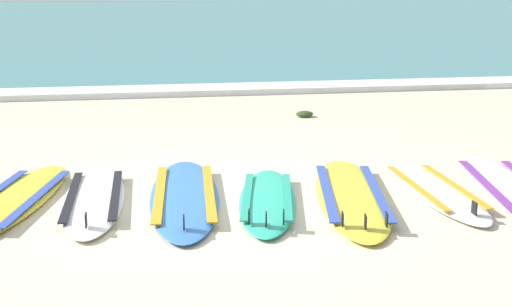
{
  "coord_description": "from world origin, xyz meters",
  "views": [
    {
      "loc": [
        -0.67,
        -6.21,
        1.99
      ],
      "look_at": [
        0.49,
        0.72,
        0.25
      ],
      "focal_mm": 49.09,
      "sensor_mm": 36.0,
      "label": 1
    }
  ],
  "objects_px": {
    "surfboard_0": "(13,200)",
    "surfboard_6": "(510,188)",
    "surfboard_4": "(351,195)",
    "surfboard_3": "(267,200)",
    "surfboard_5": "(435,190)",
    "surfboard_1": "(94,198)",
    "surfboard_2": "(184,196)"
  },
  "relations": [
    {
      "from": "surfboard_0",
      "to": "surfboard_6",
      "type": "height_order",
      "value": "same"
    },
    {
      "from": "surfboard_4",
      "to": "surfboard_6",
      "type": "bearing_deg",
      "value": -1.66
    },
    {
      "from": "surfboard_0",
      "to": "surfboard_3",
      "type": "height_order",
      "value": "same"
    },
    {
      "from": "surfboard_5",
      "to": "surfboard_3",
      "type": "bearing_deg",
      "value": -178.79
    },
    {
      "from": "surfboard_1",
      "to": "surfboard_3",
      "type": "bearing_deg",
      "value": -10.86
    },
    {
      "from": "surfboard_0",
      "to": "surfboard_3",
      "type": "xyz_separation_m",
      "value": [
        2.3,
        -0.37,
        0.0
      ]
    },
    {
      "from": "surfboard_0",
      "to": "surfboard_3",
      "type": "relative_size",
      "value": 1.2
    },
    {
      "from": "surfboard_5",
      "to": "surfboard_6",
      "type": "relative_size",
      "value": 0.81
    },
    {
      "from": "surfboard_2",
      "to": "surfboard_4",
      "type": "relative_size",
      "value": 0.98
    },
    {
      "from": "surfboard_1",
      "to": "surfboard_4",
      "type": "bearing_deg",
      "value": -7.02
    },
    {
      "from": "surfboard_0",
      "to": "surfboard_2",
      "type": "bearing_deg",
      "value": -4.38
    },
    {
      "from": "surfboard_0",
      "to": "surfboard_2",
      "type": "height_order",
      "value": "same"
    },
    {
      "from": "surfboard_3",
      "to": "surfboard_4",
      "type": "relative_size",
      "value": 0.8
    },
    {
      "from": "surfboard_0",
      "to": "surfboard_1",
      "type": "xyz_separation_m",
      "value": [
        0.73,
        -0.07,
        0.0
      ]
    },
    {
      "from": "surfboard_1",
      "to": "surfboard_5",
      "type": "xyz_separation_m",
      "value": [
        3.22,
        -0.27,
        0.0
      ]
    },
    {
      "from": "surfboard_5",
      "to": "surfboard_6",
      "type": "xyz_separation_m",
      "value": [
        0.74,
        -0.07,
        -0.0
      ]
    },
    {
      "from": "surfboard_5",
      "to": "surfboard_6",
      "type": "distance_m",
      "value": 0.74
    },
    {
      "from": "surfboard_2",
      "to": "surfboard_6",
      "type": "height_order",
      "value": "same"
    },
    {
      "from": "surfboard_3",
      "to": "surfboard_6",
      "type": "bearing_deg",
      "value": -0.89
    },
    {
      "from": "surfboard_2",
      "to": "surfboard_5",
      "type": "xyz_separation_m",
      "value": [
        2.39,
        -0.22,
        0.0
      ]
    },
    {
      "from": "surfboard_4",
      "to": "surfboard_0",
      "type": "bearing_deg",
      "value": 173.36
    },
    {
      "from": "surfboard_2",
      "to": "surfboard_6",
      "type": "relative_size",
      "value": 0.98
    },
    {
      "from": "surfboard_4",
      "to": "surfboard_1",
      "type": "bearing_deg",
      "value": 172.98
    },
    {
      "from": "surfboard_2",
      "to": "surfboard_3",
      "type": "height_order",
      "value": "same"
    },
    {
      "from": "surfboard_4",
      "to": "surfboard_3",
      "type": "bearing_deg",
      "value": -179.37
    },
    {
      "from": "surfboard_2",
      "to": "surfboard_4",
      "type": "bearing_deg",
      "value": -8.91
    },
    {
      "from": "surfboard_4",
      "to": "surfboard_2",
      "type": "bearing_deg",
      "value": 171.09
    },
    {
      "from": "surfboard_1",
      "to": "surfboard_6",
      "type": "height_order",
      "value": "same"
    },
    {
      "from": "surfboard_0",
      "to": "surfboard_1",
      "type": "relative_size",
      "value": 1.14
    },
    {
      "from": "surfboard_1",
      "to": "surfboard_4",
      "type": "height_order",
      "value": "same"
    },
    {
      "from": "surfboard_2",
      "to": "surfboard_3",
      "type": "relative_size",
      "value": 1.23
    },
    {
      "from": "surfboard_3",
      "to": "surfboard_6",
      "type": "relative_size",
      "value": 0.8
    }
  ]
}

